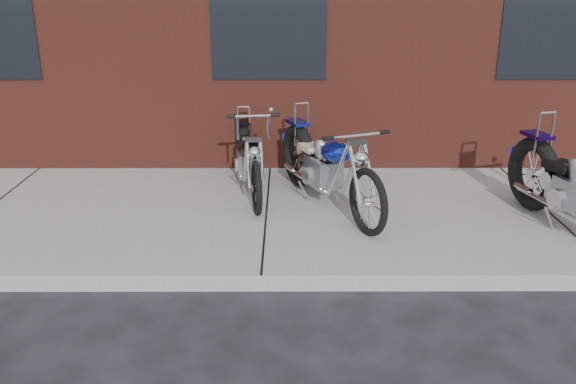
{
  "coord_description": "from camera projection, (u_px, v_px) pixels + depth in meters",
  "views": [
    {
      "loc": [
        0.21,
        -4.56,
        2.53
      ],
      "look_at": [
        0.23,
        0.8,
        0.61
      ],
      "focal_mm": 38.0,
      "sensor_mm": 36.0,
      "label": 1
    }
  ],
  "objects": [
    {
      "name": "ground",
      "position": [
        261.0,
        292.0,
        5.14
      ],
      "size": [
        120.0,
        120.0,
        0.0
      ],
      "primitive_type": "plane",
      "color": "black",
      "rests_on": "ground"
    },
    {
      "name": "sidewalk",
      "position": [
        267.0,
        217.0,
        6.53
      ],
      "size": [
        22.0,
        3.0,
        0.15
      ],
      "primitive_type": "cube",
      "color": "gray",
      "rests_on": "ground"
    },
    {
      "name": "chopper_blue",
      "position": [
        327.0,
        169.0,
        6.52
      ],
      "size": [
        1.01,
        2.16,
        1.0
      ],
      "rotation": [
        0.0,
        0.0,
        -1.16
      ],
      "color": "black",
      "rests_on": "sidewalk"
    },
    {
      "name": "chopper_third",
      "position": [
        249.0,
        161.0,
        6.98
      ],
      "size": [
        0.54,
        1.99,
        1.02
      ],
      "rotation": [
        0.0,
        0.0,
        -1.41
      ],
      "color": "black",
      "rests_on": "sidewalk"
    }
  ]
}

